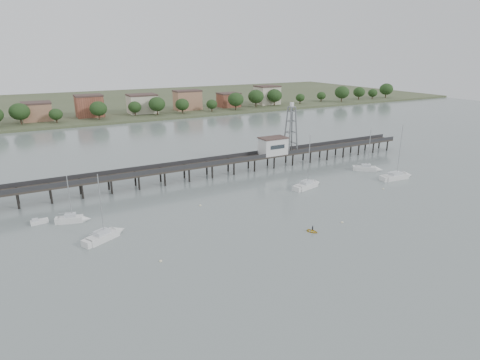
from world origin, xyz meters
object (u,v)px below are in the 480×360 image
(pier, at_px, (198,165))
(white_tender, at_px, (39,222))
(sailboat_d, at_px, (400,176))
(sailboat_e, at_px, (370,169))
(yellow_dinghy, at_px, (312,232))
(sailboat_a, at_px, (108,234))
(sailboat_b, at_px, (75,219))
(lattice_tower, at_px, (291,130))
(sailboat_c, at_px, (310,184))

(pier, height_order, white_tender, pier)
(sailboat_d, bearing_deg, pier, 156.43)
(sailboat_e, distance_m, sailboat_d, 9.71)
(white_tender, height_order, yellow_dinghy, white_tender)
(sailboat_a, bearing_deg, sailboat_d, -27.90)
(pier, distance_m, sailboat_e, 51.66)
(sailboat_e, xyz_separation_m, sailboat_b, (-83.19, 1.88, 0.01))
(lattice_tower, relative_size, sailboat_d, 0.96)
(sailboat_a, bearing_deg, pier, 14.18)
(pier, xyz_separation_m, sailboat_e, (48.39, -17.82, -3.15))
(pier, xyz_separation_m, sailboat_c, (23.21, -21.15, -3.16))
(pier, height_order, sailboat_a, sailboat_a)
(sailboat_e, height_order, white_tender, sailboat_e)
(sailboat_a, bearing_deg, white_tender, 102.44)
(white_tender, bearing_deg, sailboat_c, -10.81)
(sailboat_d, relative_size, sailboat_b, 1.50)
(pier, bearing_deg, sailboat_d, -28.52)
(sailboat_c, relative_size, sailboat_e, 1.14)
(sailboat_e, bearing_deg, sailboat_c, -132.90)
(sailboat_e, relative_size, sailboat_a, 0.95)
(sailboat_c, xyz_separation_m, sailboat_b, (-58.01, 5.22, 0.02))
(sailboat_c, height_order, white_tender, sailboat_c)
(sailboat_a, height_order, sailboat_d, sailboat_d)
(lattice_tower, relative_size, sailboat_e, 1.18)
(pier, xyz_separation_m, sailboat_b, (-34.80, -15.93, -3.14))
(lattice_tower, relative_size, sailboat_b, 1.44)
(sailboat_c, relative_size, sailboat_a, 1.08)
(lattice_tower, distance_m, sailboat_e, 26.68)
(pier, relative_size, sailboat_e, 11.40)
(white_tender, bearing_deg, pier, 13.76)
(pier, xyz_separation_m, sailboat_a, (-30.11, -26.88, -3.16))
(sailboat_e, xyz_separation_m, sailboat_d, (1.92, -9.52, -0.01))
(pier, bearing_deg, sailboat_e, -20.22)
(pier, relative_size, sailboat_a, 10.82)
(sailboat_e, relative_size, white_tender, 3.74)
(sailboat_b, height_order, yellow_dinghy, sailboat_b)
(sailboat_c, height_order, sailboat_e, sailboat_c)
(sailboat_c, distance_m, sailboat_a, 53.63)
(yellow_dinghy, bearing_deg, sailboat_e, 9.62)
(lattice_tower, xyz_separation_m, white_tender, (-73.12, -13.17, -10.69))
(sailboat_e, distance_m, sailboat_b, 83.21)
(lattice_tower, relative_size, white_tender, 4.41)
(sailboat_a, distance_m, sailboat_d, 80.42)
(white_tender, relative_size, yellow_dinghy, 1.51)
(pier, bearing_deg, white_tender, -162.44)
(pier, relative_size, yellow_dinghy, 64.41)
(lattice_tower, bearing_deg, white_tender, -169.79)
(lattice_tower, distance_m, sailboat_a, 68.03)
(lattice_tower, relative_size, sailboat_c, 1.04)
(yellow_dinghy, bearing_deg, sailboat_b, 123.97)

